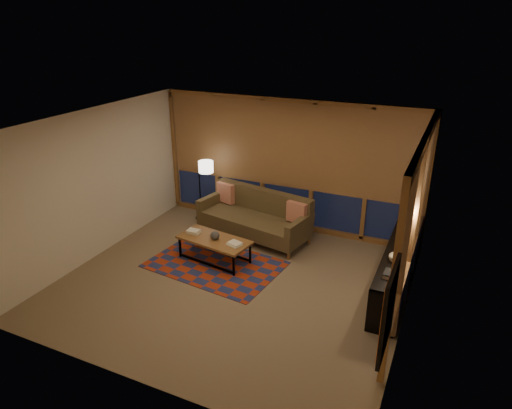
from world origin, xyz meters
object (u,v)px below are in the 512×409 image
at_px(sofa, 253,216).
at_px(floor_lamp, 200,188).
at_px(bookshelf, 396,268).
at_px(coffee_table, 215,250).

distance_m(sofa, floor_lamp, 1.51).
distance_m(floor_lamp, bookshelf, 4.47).
height_order(floor_lamp, bookshelf, floor_lamp).
bearing_deg(floor_lamp, coffee_table, -20.69).
height_order(coffee_table, floor_lamp, floor_lamp).
bearing_deg(coffee_table, sofa, 86.70).
distance_m(coffee_table, bookshelf, 3.17).
xyz_separation_m(sofa, coffee_table, (-0.24, -1.16, -0.24)).
distance_m(coffee_table, floor_lamp, 1.99).
bearing_deg(coffee_table, floor_lamp, 136.86).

